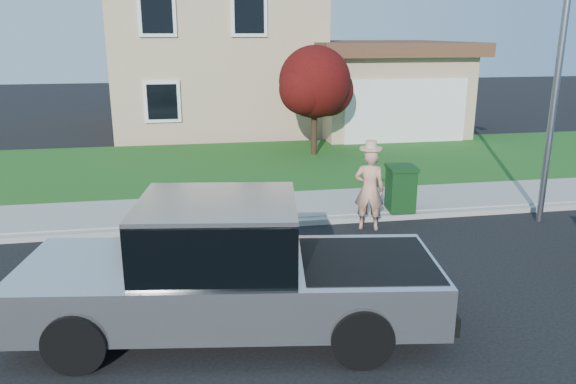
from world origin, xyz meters
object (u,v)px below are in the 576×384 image
object	(u,v)px
ornamental_tree	(316,85)
trash_bin	(401,188)
woman	(369,188)
pickup_truck	(228,272)
street_lamp	(561,68)

from	to	relation	value
ornamental_tree	trash_bin	world-z (taller)	ornamental_tree
woman	ornamental_tree	xyz separation A→B (m)	(0.45, 7.12, 1.46)
ornamental_tree	trash_bin	size ratio (longest dim) A/B	3.50
woman	ornamental_tree	distance (m)	7.28
woman	trash_bin	distance (m)	1.21
pickup_truck	street_lamp	xyz separation A→B (m)	(7.13, 3.49, 2.42)
trash_bin	woman	bearing A→B (deg)	-138.75
trash_bin	street_lamp	size ratio (longest dim) A/B	0.17
woman	ornamental_tree	bearing A→B (deg)	-72.62
woman	ornamental_tree	world-z (taller)	ornamental_tree
pickup_truck	woman	size ratio (longest dim) A/B	3.17
pickup_truck	trash_bin	distance (m)	6.07
pickup_truck	trash_bin	world-z (taller)	pickup_truck
ornamental_tree	trash_bin	bearing A→B (deg)	-85.41
woman	street_lamp	distance (m)	4.61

